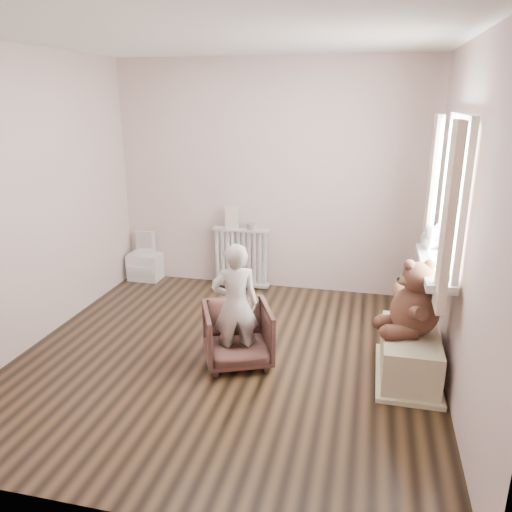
% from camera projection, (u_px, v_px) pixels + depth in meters
% --- Properties ---
extents(floor, '(3.60, 3.60, 0.01)m').
position_uv_depth(floor, '(228.00, 357.00, 4.38)').
color(floor, black).
rests_on(floor, ground).
extents(ceiling, '(3.60, 3.60, 0.01)m').
position_uv_depth(ceiling, '(221.00, 35.00, 3.59)').
color(ceiling, white).
rests_on(ceiling, ground).
extents(back_wall, '(3.60, 0.02, 2.60)m').
position_uv_depth(back_wall, '(270.00, 178.00, 5.65)').
color(back_wall, beige).
rests_on(back_wall, ground).
extents(front_wall, '(3.60, 0.02, 2.60)m').
position_uv_depth(front_wall, '(114.00, 295.00, 2.32)').
color(front_wall, beige).
rests_on(front_wall, ground).
extents(left_wall, '(0.02, 3.60, 2.60)m').
position_uv_depth(left_wall, '(28.00, 202.00, 4.38)').
color(left_wall, beige).
rests_on(left_wall, ground).
extents(right_wall, '(0.02, 3.60, 2.60)m').
position_uv_depth(right_wall, '(464.00, 224.00, 3.59)').
color(right_wall, beige).
rests_on(right_wall, ground).
extents(window, '(0.03, 0.90, 1.10)m').
position_uv_depth(window, '(455.00, 196.00, 3.83)').
color(window, white).
rests_on(window, right_wall).
extents(window_sill, '(0.22, 1.10, 0.06)m').
position_uv_depth(window_sill, '(435.00, 266.00, 4.03)').
color(window_sill, silver).
rests_on(window_sill, right_wall).
extents(curtain_left, '(0.06, 0.26, 1.30)m').
position_uv_depth(curtain_left, '(449.00, 220.00, 3.35)').
color(curtain_left, beige).
rests_on(curtain_left, right_wall).
extents(curtain_right, '(0.06, 0.26, 1.30)m').
position_uv_depth(curtain_right, '(432.00, 190.00, 4.40)').
color(curtain_right, beige).
rests_on(curtain_right, right_wall).
extents(radiator, '(0.68, 0.13, 0.72)m').
position_uv_depth(radiator, '(241.00, 255.00, 5.89)').
color(radiator, silver).
rests_on(radiator, floor).
extents(paper_doll, '(0.16, 0.01, 0.26)m').
position_uv_depth(paper_doll, '(232.00, 217.00, 5.77)').
color(paper_doll, beige).
rests_on(paper_doll, radiator).
extents(tin_a, '(0.11, 0.11, 0.07)m').
position_uv_depth(tin_a, '(251.00, 226.00, 5.75)').
color(tin_a, '#A59E8C').
rests_on(tin_a, radiator).
extents(toy_vanity, '(0.38, 0.27, 0.60)m').
position_uv_depth(toy_vanity, '(145.00, 258.00, 6.16)').
color(toy_vanity, silver).
rests_on(toy_vanity, floor).
extents(armchair, '(0.73, 0.74, 0.51)m').
position_uv_depth(armchair, '(237.00, 335.00, 4.22)').
color(armchair, '#4F3029').
rests_on(armchair, floor).
extents(child, '(0.45, 0.39, 1.06)m').
position_uv_depth(child, '(235.00, 305.00, 4.08)').
color(child, beige).
rests_on(child, armchair).
extents(toy_bench, '(0.43, 0.82, 0.39)m').
position_uv_depth(toy_bench, '(409.00, 354.00, 4.01)').
color(toy_bench, beige).
rests_on(toy_bench, floor).
extents(teddy_bear, '(0.58, 0.50, 0.60)m').
position_uv_depth(teddy_bear, '(416.00, 300.00, 3.88)').
color(teddy_bear, '#3E2218').
rests_on(teddy_bear, toy_bench).
extents(plush_cat, '(0.22, 0.31, 0.24)m').
position_uv_depth(plush_cat, '(430.00, 238.00, 4.36)').
color(plush_cat, slate).
rests_on(plush_cat, window_sill).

